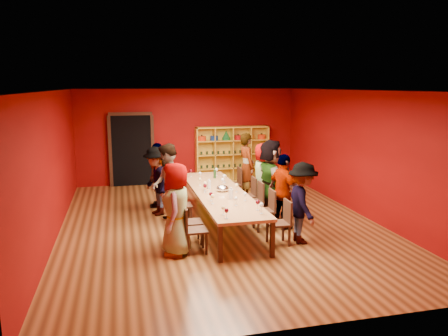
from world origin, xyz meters
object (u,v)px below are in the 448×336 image
Objects in this scene: chair_person_left_0 at (191,227)px; person_right_3 at (263,178)px; wine_bottle at (215,174)px; chair_person_right_4 at (236,182)px; person_left_1 at (174,208)px; chair_person_right_3 at (250,193)px; chair_person_right_0 at (282,220)px; chair_person_left_3 at (174,194)px; person_left_3 at (156,181)px; chair_person_left_1 at (187,219)px; person_left_2 at (167,185)px; chair_person_right_2 at (256,199)px; person_right_4 at (247,166)px; person_left_0 at (176,209)px; tasting_table at (220,194)px; chair_person_left_2 at (179,203)px; chair_person_left_4 at (171,187)px; person_right_1 at (283,192)px; chair_person_right_1 at (267,208)px; shelving_unit at (232,151)px; spittoon_bowl at (222,188)px; person_left_4 at (158,175)px; person_right_0 at (302,203)px; person_right_2 at (271,179)px.

chair_person_left_0 is 3.15m from person_right_3.
chair_person_right_4 is at bearing 38.42° from wine_bottle.
person_left_1 is 1.69× the size of chair_person_right_4.
chair_person_right_3 is at bearing 138.89° from person_left_1.
chair_person_right_0 is 1.00× the size of chair_person_right_3.
person_left_3 reaches higher than chair_person_left_3.
chair_person_left_3 is (0.00, 2.13, 0.00)m from chair_person_left_1.
wine_bottle is (1.11, 0.38, 0.36)m from chair_person_left_3.
chair_person_right_2 is at bearing 89.42° from person_left_2.
person_right_4 is (2.13, 0.95, 0.42)m from chair_person_left_3.
person_left_1 is at bearing -170.51° from person_left_0.
chair_person_left_2 is (-0.91, 0.18, -0.20)m from tasting_table.
chair_person_right_2 is at bearing 128.85° from person_left_1.
chair_person_left_4 is at bearing 90.00° from chair_person_left_2.
chair_person_left_2 is at bearing -164.94° from chair_person_right_3.
chair_person_left_4 is at bearing 67.77° from person_right_3.
chair_person_left_3 is 0.54× the size of person_right_1.
chair_person_right_3 is at bearing 90.00° from chair_person_right_1.
shelving_unit is at bearing 68.66° from chair_person_left_0.
spittoon_bowl is at bearing 38.46° from person_left_3.
person_left_2 is 2.08× the size of chair_person_right_4.
tasting_table is 5.06× the size of chair_person_left_3.
tasting_table is 5.06× the size of chair_person_right_0.
person_left_4 is 3.24m from chair_person_right_1.
person_right_0 is (2.52, 0.02, -0.05)m from person_left_0.
person_left_0 is 0.94× the size of person_left_2.
tasting_table is at bearing 47.37° from person_right_1.
wine_bottle is (-1.06, 0.77, -0.01)m from person_right_3.
person_left_3 is 1.88× the size of chair_person_right_2.
person_left_0 reaches higher than chair_person_right_3.
wine_bottle is (1.11, -0.32, 0.36)m from chair_person_left_4.
chair_person_left_4 is 0.54× the size of person_right_0.
person_left_2 is 2.08× the size of chair_person_right_1.
chair_person_left_0 is 4.02m from chair_person_right_4.
chair_person_left_4 is at bearing 39.88° from person_right_0.
wine_bottle is (1.39, 3.02, -0.01)m from person_left_0.
chair_person_left_1 is 1.00× the size of chair_person_left_2.
person_right_1 is 5.72× the size of wine_bottle.
person_left_4 is 3.96m from chair_person_right_0.
person_left_2 is 1.24m from spittoon_bowl.
chair_person_left_0 is 0.51× the size of person_right_3.
person_right_2 is 0.79m from chair_person_right_3.
tasting_table is 2.99× the size of person_left_1.
chair_person_left_1 is at bearing 133.21° from person_right_3.
shelving_unit reaches higher than person_right_1.
person_right_0 reaches higher than chair_person_left_1.
chair_person_right_2 is 1.54m from wine_bottle.
person_left_1 is 2.73m from chair_person_right_3.
spittoon_bowl is (0.98, -1.74, 0.32)m from chair_person_left_4.
chair_person_right_4 is at bearing 154.76° from person_left_1.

